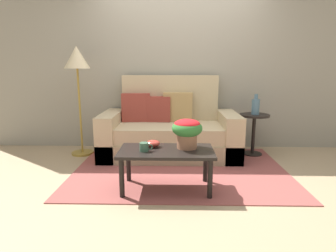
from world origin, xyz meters
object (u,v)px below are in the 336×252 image
object	(u,v)px
floor_lamp	(77,66)
table_vase	(256,106)
snack_bowl	(153,143)
coffee_table	(166,155)
coffee_mug	(144,147)
potted_plant	(187,130)
side_table	(254,127)
couch	(169,132)

from	to	relation	value
floor_lamp	table_vase	world-z (taller)	floor_lamp
floor_lamp	table_vase	bearing A→B (deg)	0.01
snack_bowl	table_vase	size ratio (longest dim) A/B	0.51
coffee_table	coffee_mug	size ratio (longest dim) A/B	7.27
potted_plant	snack_bowl	size ratio (longest dim) A/B	2.14
side_table	snack_bowl	world-z (taller)	side_table
coffee_table	potted_plant	world-z (taller)	potted_plant
side_table	snack_bowl	xyz separation A→B (m)	(-1.38, -1.13, 0.05)
couch	table_vase	distance (m)	1.29
coffee_mug	table_vase	xyz separation A→B (m)	(1.46, 1.28, 0.25)
coffee_mug	snack_bowl	xyz separation A→B (m)	(0.08, 0.16, -0.01)
side_table	snack_bowl	bearing A→B (deg)	-140.60
potted_plant	snack_bowl	bearing A→B (deg)	173.98
couch	table_vase	bearing A→B (deg)	-0.32
coffee_table	snack_bowl	distance (m)	0.21
coffee_table	floor_lamp	xyz separation A→B (m)	(-1.29, 1.23, 0.92)
couch	side_table	world-z (taller)	couch
potted_plant	side_table	bearing A→B (deg)	48.89
couch	table_vase	size ratio (longest dim) A/B	6.63
couch	side_table	distance (m)	1.23
couch	side_table	size ratio (longest dim) A/B	3.19
couch	table_vase	world-z (taller)	couch
table_vase	snack_bowl	bearing A→B (deg)	-141.00
potted_plant	snack_bowl	xyz separation A→B (m)	(-0.36, 0.04, -0.16)
floor_lamp	potted_plant	xyz separation A→B (m)	(1.50, -1.16, -0.66)
couch	potted_plant	size ratio (longest dim) A/B	6.08
floor_lamp	coffee_mug	distance (m)	1.85
couch	coffee_mug	distance (m)	1.31
table_vase	side_table	bearing A→B (deg)	97.51
floor_lamp	coffee_mug	xyz separation A→B (m)	(1.07, -1.28, -0.81)
coffee_table	floor_lamp	bearing A→B (deg)	136.33
side_table	floor_lamp	xyz separation A→B (m)	(-2.52, -0.01, 0.87)
side_table	coffee_mug	distance (m)	1.95
couch	coffee_table	world-z (taller)	couch
couch	floor_lamp	world-z (taller)	floor_lamp
couch	potted_plant	bearing A→B (deg)	-79.81
floor_lamp	potted_plant	distance (m)	2.01
coffee_mug	table_vase	distance (m)	1.96
side_table	coffee_mug	size ratio (longest dim) A/B	4.54
side_table	table_vase	size ratio (longest dim) A/B	2.08
table_vase	couch	bearing A→B (deg)	179.68
coffee_table	couch	bearing A→B (deg)	89.80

